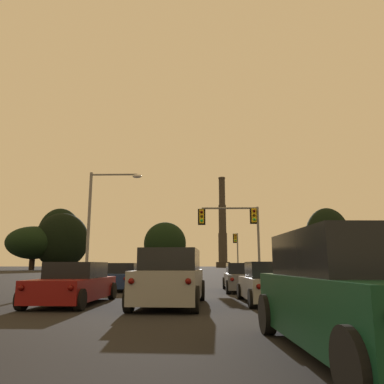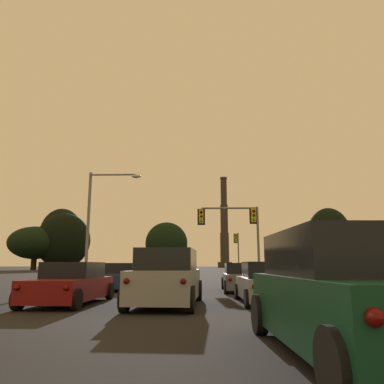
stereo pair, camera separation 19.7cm
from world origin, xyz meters
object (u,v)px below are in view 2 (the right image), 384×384
Objects in this scene: suv_center_lane_second at (167,278)px; sedan_left_lane_front at (121,277)px; sedan_left_lane_second at (71,284)px; traffic_light_overhead_right at (237,225)px; sedan_right_lane_front at (242,278)px; hatchback_right_lane_second at (266,284)px; smokestack at (224,231)px; street_lamp at (98,213)px; suv_right_lane_third at (345,294)px; traffic_light_far_right at (237,247)px.

suv_center_lane_second reaches higher than sedan_left_lane_front.
sedan_left_lane_second is at bearing -89.23° from sedan_left_lane_front.
traffic_light_overhead_right reaches higher than sedan_left_lane_front.
sedan_left_lane_second is 9.26m from sedan_right_lane_front.
hatchback_right_lane_second is 9.74m from sedan_left_lane_front.
sedan_left_lane_second and sedan_left_lane_front have the same top height.
traffic_light_overhead_right is 149.71m from smokestack.
sedan_left_lane_second is 1.15× the size of hatchback_right_lane_second.
sedan_left_lane_second is at bearing -115.58° from traffic_light_overhead_right.
street_lamp is (-2.46, 11.37, 4.07)m from sedan_left_lane_second.
suv_center_lane_second is at bearing 112.96° from suv_right_lane_third.
suv_center_lane_second is 0.66× the size of street_lamp.
smokestack is (10.84, 164.50, 16.02)m from suv_center_lane_second.
sedan_left_lane_second is at bearing -77.77° from street_lamp.
hatchback_right_lane_second is at bearing 86.76° from suv_right_lane_third.
sedan_left_lane_second is 0.11× the size of smokestack.
suv_center_lane_second is (3.41, -0.48, 0.23)m from sedan_left_lane_second.
suv_right_lane_third and suv_center_lane_second have the same top height.
traffic_light_far_right is (2.46, 30.31, 2.94)m from sedan_right_lane_front.
sedan_right_lane_front is at bearing -92.79° from smokestack.
traffic_light_far_right is (1.85, 21.81, -0.72)m from traffic_light_overhead_right.
smokestack is at bearing 85.80° from sedan_left_lane_second.
suv_center_lane_second is 165.63m from smokestack.
traffic_light_far_right is at bearing 65.69° from street_lamp.
street_lamp reaches higher than traffic_light_far_right.
sedan_left_lane_second is 0.86× the size of traffic_light_far_right.
smokestack is (7.42, 163.69, 16.26)m from hatchback_right_lane_second.
hatchback_right_lane_second is 15.00m from street_lamp.
suv_center_lane_second reaches higher than sedan_right_lane_front.
hatchback_right_lane_second is 3.52m from suv_center_lane_second.
traffic_light_far_right reaches higher than suv_right_lane_third.
street_lamp is at bearing 124.66° from sedan_left_lane_front.
suv_right_lane_third is 1.00× the size of suv_center_lane_second.
sedan_right_lane_front is 7.68m from suv_center_lane_second.
suv_right_lane_third is (0.19, -13.97, 0.23)m from sedan_right_lane_front.
suv_center_lane_second is 13.77m from street_lamp.
smokestack reaches higher than hatchback_right_lane_second.
sedan_left_lane_front is 0.87× the size of traffic_light_far_right.
street_lamp is (-9.65, -3.65, 0.42)m from traffic_light_overhead_right.
smokestack is (5.21, 127.19, 13.32)m from traffic_light_far_right.
smokestack reaches higher than street_lamp.
sedan_left_lane_front is 0.63× the size of street_lamp.
smokestack reaches higher than traffic_light_overhead_right.
sedan_left_lane_front is (-6.71, 7.05, 0.00)m from hatchback_right_lane_second.
traffic_light_far_right is 0.73× the size of street_lamp.
smokestack is at bearing 83.75° from street_lamp.
smokestack is at bearing 88.78° from suv_center_lane_second.
street_lamp is at bearing 129.36° from hatchback_right_lane_second.
suv_right_lane_third is at bearing -46.99° from sedan_left_lane_second.
sedan_left_lane_second is 0.95× the size of suv_center_lane_second.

